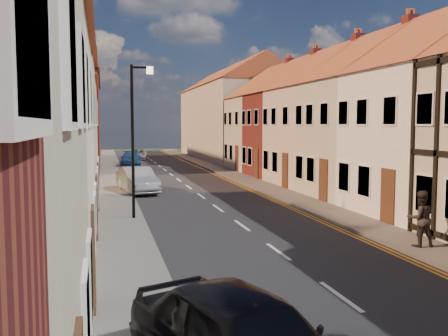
{
  "coord_description": "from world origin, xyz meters",
  "views": [
    {
      "loc": [
        -5.05,
        0.17,
        3.8
      ],
      "look_at": [
        0.59,
        23.3,
        1.73
      ],
      "focal_mm": 40.0,
      "sensor_mm": 36.0,
      "label": 1
    }
  ],
  "objects": [
    {
      "name": "road",
      "position": [
        0.0,
        30.0,
        0.01
      ],
      "size": [
        7.0,
        90.0,
        0.02
      ],
      "primitive_type": "cube",
      "color": "black",
      "rests_on": "ground"
    },
    {
      "name": "pavement_left",
      "position": [
        -4.4,
        30.0,
        0.06
      ],
      "size": [
        1.8,
        90.0,
        0.12
      ],
      "primitive_type": "cube",
      "color": "slate",
      "rests_on": "ground"
    },
    {
      "name": "car_far",
      "position": [
        -2.55,
        46.47,
        0.67
      ],
      "size": [
        2.14,
        4.69,
        1.33
      ],
      "primitive_type": "imported",
      "rotation": [
        0.0,
        0.0,
        -0.06
      ],
      "color": "navy",
      "rests_on": "ground"
    },
    {
      "name": "pedestrian_right",
      "position": [
        4.25,
        13.22,
        0.97
      ],
      "size": [
        0.9,
        0.73,
        1.71
      ],
      "primitive_type": "imported",
      "rotation": [
        0.0,
        0.0,
        3.03
      ],
      "color": "#2B2522",
      "rests_on": "pavement_right"
    },
    {
      "name": "car_mid",
      "position": [
        -3.2,
        28.18,
        0.72
      ],
      "size": [
        2.29,
        4.6,
        1.45
      ],
      "primitive_type": "imported",
      "rotation": [
        0.0,
        0.0,
        0.18
      ],
      "color": "#97999E",
      "rests_on": "ground"
    },
    {
      "name": "block_left_far",
      "position": [
        -9.3,
        50.0,
        5.29
      ],
      "size": [
        8.3,
        24.2,
        10.5
      ],
      "color": "maroon",
      "rests_on": "ground"
    },
    {
      "name": "cottage_r_cream_far",
      "position": [
        9.3,
        39.7,
        4.47
      ],
      "size": [
        8.3,
        6.0,
        9.0
      ],
      "color": "#ACAB91",
      "rests_on": "ground"
    },
    {
      "name": "cottage_r_pink",
      "position": [
        9.3,
        28.9,
        4.47
      ],
      "size": [
        8.3,
        6.0,
        9.0
      ],
      "color": "#B2918D",
      "rests_on": "ground"
    },
    {
      "name": "car_distant",
      "position": [
        -1.5,
        54.33,
        0.62
      ],
      "size": [
        2.54,
        4.64,
        1.23
      ],
      "primitive_type": "imported",
      "rotation": [
        0.0,
        0.0,
        -0.12
      ],
      "color": "#ACAFB4",
      "rests_on": "ground"
    },
    {
      "name": "cottage_l_pink",
      "position": [
        -9.3,
        23.85,
        4.37
      ],
      "size": [
        8.3,
        6.3,
        8.8
      ],
      "color": "#B2918D",
      "rests_on": "ground"
    },
    {
      "name": "lamppost",
      "position": [
        -3.81,
        20.0,
        3.54
      ],
      "size": [
        0.88,
        0.15,
        6.0
      ],
      "color": "black",
      "rests_on": "pavement_left"
    },
    {
      "name": "cottage_r_white_far",
      "position": [
        9.3,
        34.3,
        4.48
      ],
      "size": [
        8.3,
        5.2,
        9.0
      ],
      "color": "maroon",
      "rests_on": "ground"
    },
    {
      "name": "pavement_right",
      "position": [
        4.4,
        30.0,
        0.06
      ],
      "size": [
        1.8,
        90.0,
        0.12
      ],
      "primitive_type": "cube",
      "color": "slate",
      "rests_on": "ground"
    },
    {
      "name": "block_right_far",
      "position": [
        9.3,
        55.0,
        5.29
      ],
      "size": [
        8.3,
        24.2,
        10.5
      ],
      "color": "#ACAB91",
      "rests_on": "ground"
    },
    {
      "name": "cottage_r_cream_mid",
      "position": [
        9.3,
        23.5,
        4.48
      ],
      "size": [
        8.3,
        5.2,
        9.0
      ],
      "color": "#ACAB91",
      "rests_on": "ground"
    }
  ]
}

